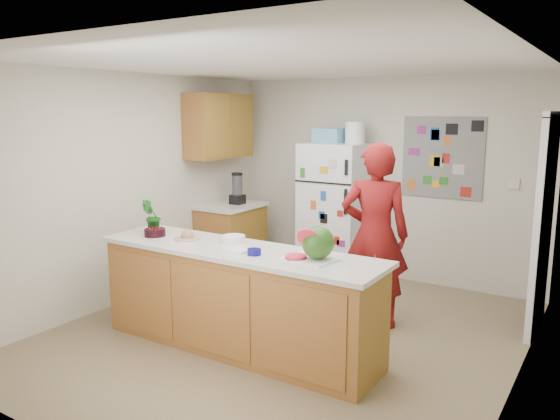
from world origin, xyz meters
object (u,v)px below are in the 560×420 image
Objects in this scene: person at (375,236)px; cherry_bowl at (155,232)px; watermelon at (318,243)px; refrigerator at (335,211)px.

cherry_bowl is at bearing 13.17° from person.
refrigerator is at bearing 113.67° from watermelon.
refrigerator reaches higher than watermelon.
refrigerator reaches higher than cherry_bowl.
refrigerator is 2.52m from cherry_bowl.
person reaches higher than refrigerator.
person is 1.14m from watermelon.
watermelon is (-0.01, -1.13, 0.16)m from person.
refrigerator is 1.60m from person.
person is 2.11m from cherry_bowl.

